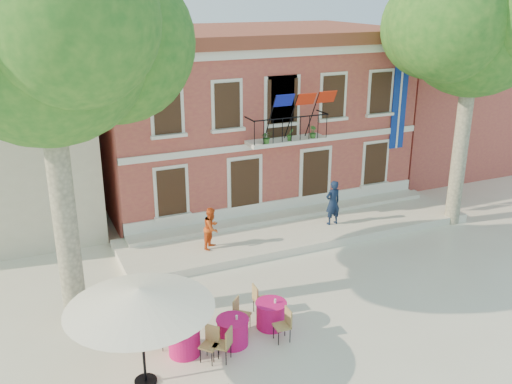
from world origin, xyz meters
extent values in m
plane|color=beige|center=(0.00, 0.00, 0.00)|extent=(90.00, 90.00, 0.00)
cube|color=#B45841|center=(2.00, 10.00, 3.50)|extent=(13.00, 8.00, 7.00)
cube|color=brown|center=(2.00, 10.00, 7.25)|extent=(13.50, 8.50, 0.50)
cube|color=silver|center=(2.00, 6.05, 6.85)|extent=(13.30, 0.35, 0.35)
cube|color=silver|center=(2.00, 5.55, 3.50)|extent=(3.20, 0.90, 0.15)
cube|color=black|center=(2.00, 5.15, 4.50)|extent=(3.20, 0.04, 0.04)
cube|color=navy|center=(7.60, 5.94, 4.30)|extent=(0.70, 0.05, 3.60)
cube|color=navy|center=(1.10, 4.80, 5.25)|extent=(0.76, 0.27, 0.47)
cube|color=#B4210C|center=(2.00, 4.80, 5.25)|extent=(0.76, 0.29, 0.47)
cube|color=#B4210C|center=(2.90, 4.80, 5.25)|extent=(0.76, 0.27, 0.47)
imported|color=#26591E|center=(1.00, 5.25, 3.82)|extent=(0.43, 0.37, 0.48)
imported|color=#26591E|center=(2.00, 5.25, 3.82)|extent=(0.26, 0.21, 0.48)
imported|color=#26591E|center=(3.00, 5.25, 3.82)|extent=(0.27, 0.27, 0.48)
cube|color=#B45841|center=(14.00, 11.00, 3.00)|extent=(9.00, 9.00, 6.00)
cube|color=brown|center=(14.00, 11.00, 6.20)|extent=(9.40, 9.40, 0.40)
cube|color=silver|center=(2.00, 4.40, 0.15)|extent=(14.00, 3.40, 0.30)
cylinder|color=#A59E84|center=(-6.83, 1.33, 3.44)|extent=(0.65, 0.65, 6.88)
sphere|color=#1C561A|center=(-6.83, 1.33, 8.06)|extent=(5.51, 5.51, 5.51)
cylinder|color=#A59E84|center=(8.35, 2.87, 3.38)|extent=(0.58, 0.58, 6.75)
sphere|color=#1C561A|center=(8.35, 2.87, 7.91)|extent=(5.40, 5.40, 5.40)
cylinder|color=black|center=(-5.65, -2.09, 0.04)|extent=(0.55, 0.55, 0.08)
cylinder|color=black|center=(-5.65, -2.09, 1.15)|extent=(0.07, 0.07, 2.31)
cone|color=white|center=(-5.65, -2.09, 2.35)|extent=(3.51, 3.51, 0.51)
imported|color=#101C36|center=(3.36, 4.11, 1.20)|extent=(0.69, 0.49, 1.80)
imported|color=#D34C18|center=(-1.74, 3.97, 1.06)|extent=(0.93, 0.93, 1.53)
cylinder|color=#CF1369|center=(-3.10, -1.45, 0.38)|extent=(0.84, 0.84, 0.75)
cylinder|color=#CF1369|center=(-3.10, -1.45, 0.76)|extent=(0.90, 0.90, 0.02)
cube|color=#A67E53|center=(-2.59, -0.90, 0.47)|extent=(0.59, 0.59, 0.95)
cube|color=#A67E53|center=(-3.61, -2.00, 0.47)|extent=(0.59, 0.59, 0.95)
cylinder|color=#CF1369|center=(-1.78, -1.10, 0.38)|extent=(0.84, 0.84, 0.75)
cylinder|color=#CF1369|center=(-1.78, -1.10, 0.76)|extent=(0.90, 0.90, 0.02)
cube|color=#A67E53|center=(-1.76, -0.35, 0.47)|extent=(0.44, 0.44, 0.95)
cube|color=#A67E53|center=(-1.81, -1.84, 0.47)|extent=(0.44, 0.44, 0.95)
cylinder|color=#CF1369|center=(-4.42, -1.33, 0.38)|extent=(0.84, 0.84, 0.75)
cylinder|color=#CF1369|center=(-4.42, -1.33, 0.76)|extent=(0.90, 0.90, 0.02)
cube|color=#A67E53|center=(-3.93, -1.90, 0.47)|extent=(0.59, 0.59, 0.95)
cube|color=#A67E53|center=(-4.91, -0.77, 0.47)|extent=(0.59, 0.59, 0.95)
camera|label=1|loc=(-7.87, -13.78, 9.10)|focal=40.00mm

